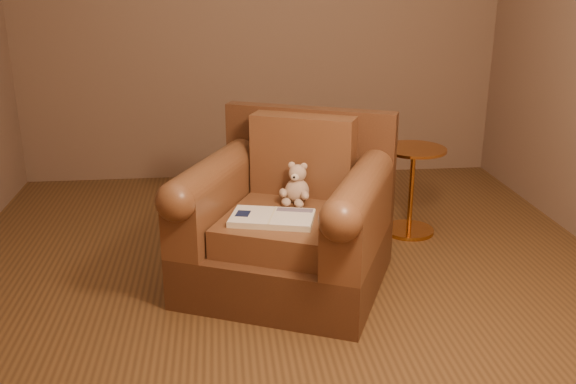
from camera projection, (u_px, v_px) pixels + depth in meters
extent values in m
plane|color=brown|center=(287.00, 276.00, 3.77)|extent=(4.00, 4.00, 0.00)
cube|color=brown|center=(260.00, 16.00, 5.20)|extent=(4.00, 0.02, 2.70)
cube|color=brown|center=(382.00, 132.00, 1.45)|extent=(4.00, 0.02, 2.70)
cube|color=#4B2B19|center=(287.00, 260.00, 3.63)|extent=(1.35, 1.32, 0.29)
cube|color=#4B2B19|center=(309.00, 160.00, 3.87)|extent=(0.99, 0.52, 0.64)
cube|color=brown|center=(284.00, 227.00, 3.51)|extent=(0.84, 0.91, 0.16)
cube|color=brown|center=(303.00, 155.00, 3.73)|extent=(0.62, 0.40, 0.47)
cube|color=brown|center=(214.00, 204.00, 3.60)|extent=(0.55, 0.89, 0.33)
cube|color=brown|center=(359.00, 220.00, 3.36)|extent=(0.55, 0.89, 0.33)
cylinder|color=brown|center=(213.00, 176.00, 3.55)|extent=(0.55, 0.89, 0.21)
cylinder|color=brown|center=(360.00, 190.00, 3.31)|extent=(0.55, 0.89, 0.21)
ellipsoid|color=tan|center=(297.00, 191.00, 3.64)|extent=(0.14, 0.12, 0.15)
sphere|color=tan|center=(298.00, 173.00, 3.61)|extent=(0.10, 0.10, 0.10)
ellipsoid|color=tan|center=(292.00, 165.00, 3.61)|extent=(0.04, 0.02, 0.04)
ellipsoid|color=tan|center=(304.00, 166.00, 3.59)|extent=(0.04, 0.02, 0.04)
ellipsoid|color=beige|center=(295.00, 177.00, 3.57)|extent=(0.05, 0.03, 0.04)
sphere|color=black|center=(294.00, 177.00, 3.55)|extent=(0.01, 0.01, 0.01)
ellipsoid|color=tan|center=(283.00, 193.00, 3.60)|extent=(0.05, 0.09, 0.05)
ellipsoid|color=tan|center=(305.00, 195.00, 3.57)|extent=(0.05, 0.09, 0.05)
ellipsoid|color=tan|center=(286.00, 202.00, 3.59)|extent=(0.06, 0.09, 0.05)
ellipsoid|color=tan|center=(299.00, 204.00, 3.56)|extent=(0.06, 0.09, 0.05)
cube|color=beige|center=(272.00, 218.00, 3.37)|extent=(0.48, 0.36, 0.03)
cube|color=white|center=(252.00, 214.00, 3.38)|extent=(0.27, 0.30, 0.00)
cube|color=white|center=(293.00, 216.00, 3.35)|extent=(0.27, 0.30, 0.00)
cube|color=beige|center=(272.00, 215.00, 3.37)|extent=(0.07, 0.25, 0.00)
cube|color=#0F1638|center=(243.00, 213.00, 3.39)|extent=(0.09, 0.11, 0.00)
cube|color=slate|center=(295.00, 210.00, 3.44)|extent=(0.20, 0.10, 0.00)
cylinder|color=#CD8438|center=(409.00, 230.00, 4.39)|extent=(0.34, 0.34, 0.03)
cylinder|color=#CD8438|center=(411.00, 191.00, 4.30)|extent=(0.03, 0.03, 0.55)
cylinder|color=#CD8438|center=(414.00, 149.00, 4.21)|extent=(0.43, 0.43, 0.02)
cylinder|color=#CD8438|center=(414.00, 151.00, 4.21)|extent=(0.03, 0.03, 0.02)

